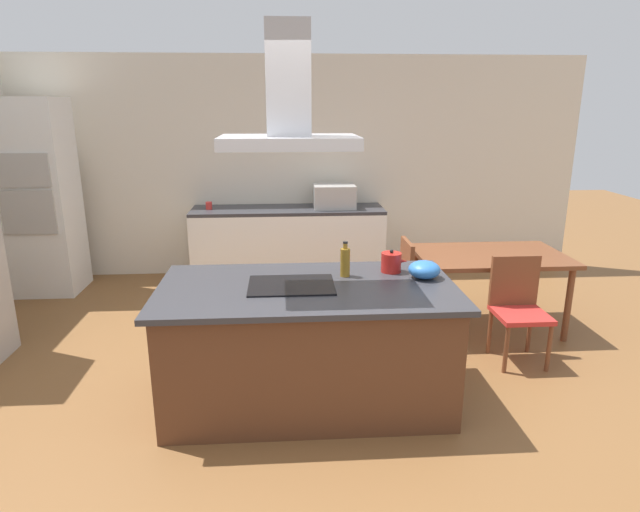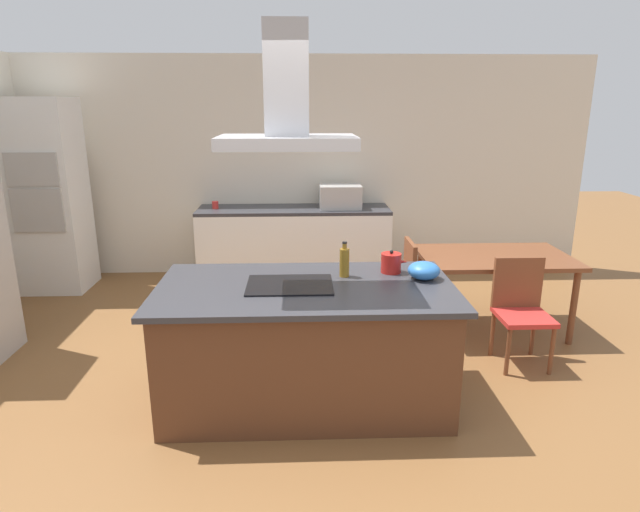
{
  "view_description": "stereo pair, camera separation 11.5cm",
  "coord_description": "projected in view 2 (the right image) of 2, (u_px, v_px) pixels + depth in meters",
  "views": [
    {
      "loc": [
        -0.15,
        -3.56,
        2.14
      ],
      "look_at": [
        0.12,
        0.4,
        1.0
      ],
      "focal_mm": 30.09,
      "sensor_mm": 36.0,
      "label": 1
    },
    {
      "loc": [
        -0.04,
        -3.56,
        2.14
      ],
      "look_at": [
        0.12,
        0.4,
        1.0
      ],
      "focal_mm": 30.09,
      "sensor_mm": 36.0,
      "label": 2
    }
  ],
  "objects": [
    {
      "name": "tea_kettle",
      "position": [
        391.0,
        263.0,
        4.04
      ],
      "size": [
        0.2,
        0.15,
        0.17
      ],
      "color": "#B21E19",
      "rests_on": "kitchen_island"
    },
    {
      "name": "wall_back",
      "position": [
        302.0,
        167.0,
        6.76
      ],
      "size": [
        7.2,
        0.1,
        2.7
      ],
      "primitive_type": "cube",
      "color": "beige",
      "rests_on": "ground"
    },
    {
      "name": "range_hood",
      "position": [
        287.0,
        108.0,
        3.43
      ],
      "size": [
        0.9,
        0.55,
        0.78
      ],
      "color": "#ADADB2"
    },
    {
      "name": "coffee_mug_red",
      "position": [
        215.0,
        205.0,
        6.48
      ],
      "size": [
        0.08,
        0.08,
        0.09
      ],
      "primitive_type": "cylinder",
      "color": "red",
      "rests_on": "back_counter"
    },
    {
      "name": "wall_oven_stack",
      "position": [
        50.0,
        197.0,
        6.14
      ],
      "size": [
        0.7,
        0.66,
        2.2
      ],
      "color": "white",
      "rests_on": "ground"
    },
    {
      "name": "cooktop",
      "position": [
        290.0,
        285.0,
        3.76
      ],
      "size": [
        0.6,
        0.44,
        0.01
      ],
      "primitive_type": "cube",
      "color": "black",
      "rests_on": "kitchen_island"
    },
    {
      "name": "kitchen_island",
      "position": [
        306.0,
        344.0,
        3.89
      ],
      "size": [
        2.1,
        1.12,
        0.9
      ],
      "color": "#59331E",
      "rests_on": "ground"
    },
    {
      "name": "chair_at_left_end",
      "position": [
        398.0,
        281.0,
        5.1
      ],
      "size": [
        0.42,
        0.42,
        0.89
      ],
      "color": "red",
      "rests_on": "ground"
    },
    {
      "name": "olive_oil_bottle",
      "position": [
        344.0,
        262.0,
        3.93
      ],
      "size": [
        0.07,
        0.07,
        0.26
      ],
      "color": "olive",
      "rests_on": "kitchen_island"
    },
    {
      "name": "chair_facing_island",
      "position": [
        521.0,
        305.0,
        4.49
      ],
      "size": [
        0.42,
        0.42,
        0.89
      ],
      "color": "red",
      "rests_on": "ground"
    },
    {
      "name": "mixing_bowl",
      "position": [
        424.0,
        270.0,
        3.89
      ],
      "size": [
        0.23,
        0.23,
        0.13
      ],
      "primitive_type": "ellipsoid",
      "color": "#2D6BB7",
      "rests_on": "kitchen_island"
    },
    {
      "name": "ground",
      "position": [
        304.0,
        321.0,
        5.45
      ],
      "size": [
        16.0,
        16.0,
        0.0
      ],
      "primitive_type": "plane",
      "color": "brown"
    },
    {
      "name": "dining_table",
      "position": [
        494.0,
        264.0,
        5.09
      ],
      "size": [
        1.4,
        0.9,
        0.75
      ],
      "color": "brown",
      "rests_on": "ground"
    },
    {
      "name": "back_counter",
      "position": [
        294.0,
        244.0,
        6.65
      ],
      "size": [
        2.33,
        0.62,
        0.9
      ],
      "color": "white",
      "rests_on": "ground"
    },
    {
      "name": "countertop_microwave",
      "position": [
        340.0,
        196.0,
        6.51
      ],
      "size": [
        0.5,
        0.38,
        0.28
      ],
      "primitive_type": "cube",
      "color": "#B2AFAA",
      "rests_on": "back_counter"
    }
  ]
}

